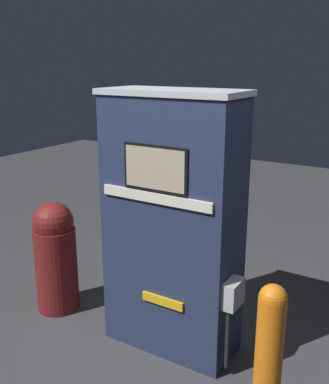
% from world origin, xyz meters
% --- Properties ---
extents(ground_plane, '(14.00, 14.00, 0.00)m').
position_xyz_m(ground_plane, '(0.00, 0.00, 0.00)').
color(ground_plane, '#38383A').
extents(gas_pump, '(1.08, 0.47, 1.94)m').
position_xyz_m(gas_pump, '(0.00, 0.22, 0.97)').
color(gas_pump, '#232D4C').
rests_on(gas_pump, ground_plane).
extents(safety_bollard, '(0.16, 0.16, 0.97)m').
position_xyz_m(safety_bollard, '(0.93, -0.29, 0.51)').
color(safety_bollard, orange).
rests_on(safety_bollard, ground_plane).
extents(trash_bin, '(0.36, 0.36, 0.98)m').
position_xyz_m(trash_bin, '(-1.12, 0.13, 0.50)').
color(trash_bin, maroon).
rests_on(trash_bin, ground_plane).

